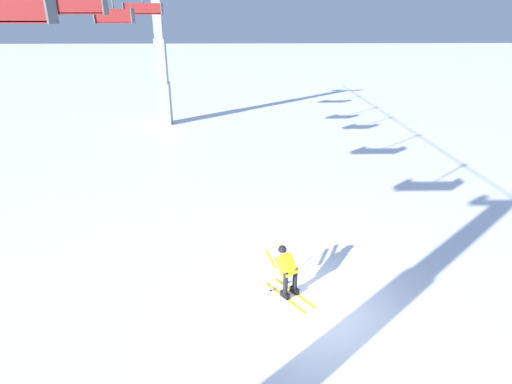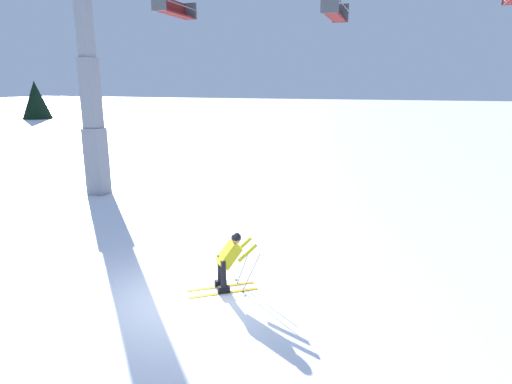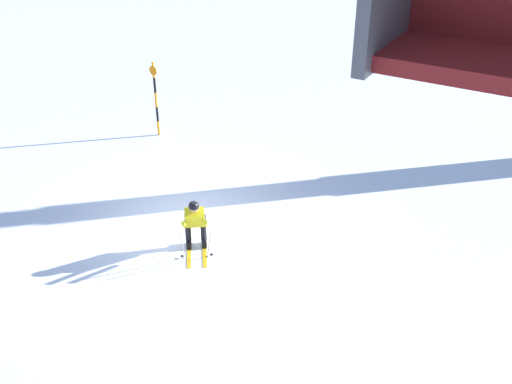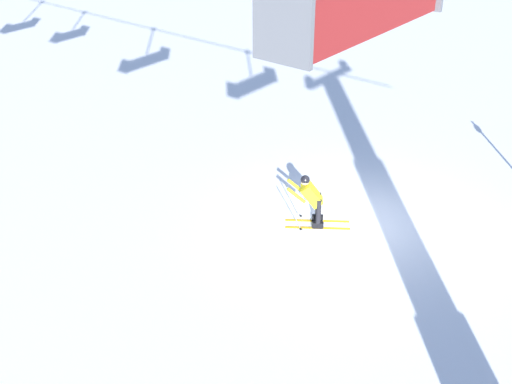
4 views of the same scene
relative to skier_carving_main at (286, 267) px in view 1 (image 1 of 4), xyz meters
The scene contains 6 objects.
ground_plane 1.42m from the skier_carving_main, 135.26° to the right, with size 260.00×260.00×0.00m, color white.
skier_carving_main is the anchor object (origin of this frame).
lift_tower_far 21.40m from the skier_carving_main, 18.50° to the left, with size 0.84×2.90×9.29m.
chairlift_seat_middle 11.46m from the skier_carving_main, 46.16° to the left, with size 0.61×1.65×2.05m.
chairlift_seat_fourth 13.79m from the skier_carving_main, 33.35° to the left, with size 0.61×1.65×2.37m.
chairlift_seat_farthest 18.65m from the skier_carving_main, 22.74° to the left, with size 0.61×2.15×1.95m.
Camera 1 is at (-8.54, 1.92, 6.98)m, focal length 28.74 mm.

